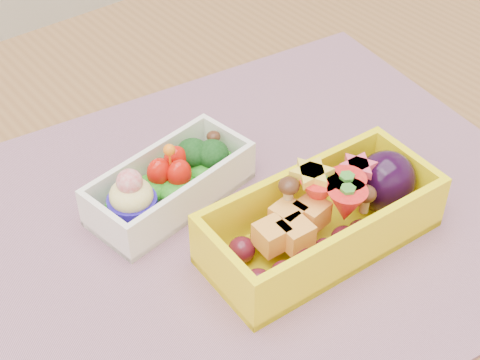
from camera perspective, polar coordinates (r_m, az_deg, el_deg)
table at (r=0.70m, az=-0.53°, el=-8.95°), size 1.20×0.80×0.75m
placemat at (r=0.62m, az=-0.26°, el=-3.17°), size 0.58×0.47×0.00m
bento_white at (r=0.63m, az=-5.49°, el=-0.26°), size 0.15×0.09×0.06m
bento_yellow at (r=0.59m, az=6.68°, el=-2.83°), size 0.20×0.09×0.07m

